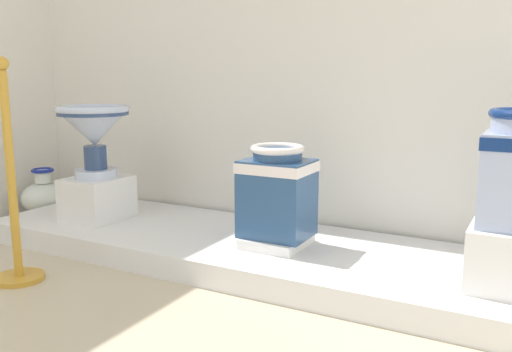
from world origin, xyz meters
name	(u,v)px	position (x,y,z in m)	size (l,w,h in m)	color
display_platform	(275,254)	(2.03, 2.32, 0.06)	(3.35, 0.86, 0.12)	white
plinth_block_slender_white	(98,198)	(0.89, 2.24, 0.25)	(0.30, 0.35, 0.25)	white
antique_toilet_slender_white	(94,127)	(0.89, 2.24, 0.67)	(0.42, 0.42, 0.42)	silver
plinth_block_squat_floral	(277,240)	(2.05, 2.29, 0.15)	(0.29, 0.32, 0.05)	white
antique_toilet_squat_floral	(277,189)	(2.05, 2.29, 0.41)	(0.34, 0.28, 0.46)	#2A4D79
decorative_vase_corner	(44,197)	(0.20, 2.44, 0.14)	(0.31, 0.31, 0.34)	navy
stanchion_post_near_left	(14,210)	(1.04, 1.56, 0.35)	(0.23, 0.23, 1.05)	gold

